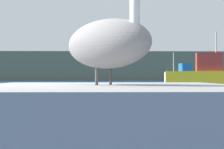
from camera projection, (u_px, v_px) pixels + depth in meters
hillside_backdrop at (99, 67)px, 77.01m from camera, size 140.00×17.95×5.97m
pier_dock at (107, 129)px, 3.20m from camera, size 2.53×2.81×0.84m
pelican at (108, 43)px, 3.20m from camera, size 1.12×1.19×0.91m
fishing_boat_yellow at (200, 75)px, 28.76m from camera, size 5.51×2.44×4.70m
fishing_boat_white at (184, 76)px, 44.13m from camera, size 5.09×2.43×4.00m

